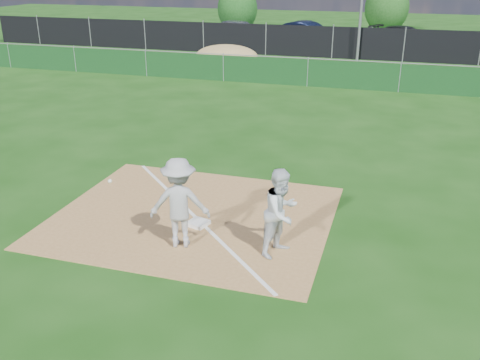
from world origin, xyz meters
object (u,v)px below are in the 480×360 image
runner (281,212)px  car_right (406,37)px  car_left (239,31)px  tree_mid (387,8)px  car_mid (308,34)px  tree_left (237,9)px  play_at_first (179,203)px  first_base (198,223)px

runner → car_right: size_ratio=0.37×
car_left → tree_mid: tree_mid is taller
car_left → runner: bearing=-137.0°
car_mid → tree_left: 7.82m
runner → tree_mid: (0.19, 34.87, 1.14)m
play_at_first → tree_left: bearing=105.3°
first_base → tree_mid: (2.13, 34.27, 1.94)m
car_mid → tree_mid: bearing=-18.2°
first_base → car_left: bearing=105.3°
car_left → tree_mid: 11.89m
play_at_first → car_right: size_ratio=0.43×
first_base → tree_mid: tree_mid is taller
runner → tree_left: tree_left is taller
car_right → car_mid: bearing=119.6°
play_at_first → car_right: bearing=82.5°
car_left → car_mid: (4.91, -0.29, 0.01)m
play_at_first → tree_mid: (2.14, 35.16, 1.08)m
first_base → tree_left: tree_left is taller
runner → car_left: bearing=43.5°
tree_mid → runner: bearing=-90.3°
car_left → first_base: bearing=-140.3°
runner → tree_mid: size_ratio=0.45×
play_at_first → car_left: size_ratio=0.45×
tree_left → tree_mid: (11.02, 2.72, 0.14)m
first_base → tree_left: size_ratio=0.11×
car_right → tree_left: bearing=97.5°
tree_left → tree_mid: size_ratio=0.93×
car_left → car_mid: bearing=-68.9°
car_mid → tree_mid: tree_mid is taller
car_mid → tree_mid: (4.70, 7.19, 1.22)m
first_base → play_at_first: play_at_first is taller
car_left → tree_left: bearing=43.0°
tree_left → runner: bearing=-71.4°
car_mid → runner: bearing=-155.8°
play_at_first → car_left: bearing=104.8°
car_left → tree_left: tree_left is taller
play_at_first → car_mid: play_at_first is taller
runner → tree_left: bearing=43.5°
first_base → play_at_first: size_ratio=0.20×
car_left → play_at_first: bearing=-140.8°
runner → play_at_first: bearing=123.3°
car_left → car_right: bearing=-64.4°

